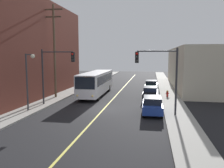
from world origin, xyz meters
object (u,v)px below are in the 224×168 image
parked_car_green (151,85)px  utility_pole_near (54,47)px  city_bus (97,82)px  fire_hydrant (167,93)px  parked_car_black (150,93)px  traffic_signal_left_corner (56,66)px  street_lamp_left (29,74)px  parked_car_blue (152,105)px  traffic_signal_right_corner (159,69)px

parked_car_green → utility_pole_near: size_ratio=0.38×
city_bus → fire_hydrant: (9.60, -0.61, -1.23)m
parked_car_black → traffic_signal_left_corner: bearing=-151.8°
parked_car_green → street_lamp_left: size_ratio=0.81×
street_lamp_left → fire_hydrant: size_ratio=6.55×
parked_car_black → utility_pole_near: utility_pole_near is taller
utility_pole_near → city_bus: bearing=33.7°
parked_car_blue → traffic_signal_left_corner: traffic_signal_left_corner is taller
street_lamp_left → traffic_signal_left_corner: bearing=65.7°
parked_car_black → traffic_signal_left_corner: (-10.08, -5.42, 3.46)m
parked_car_blue → traffic_signal_right_corner: bearing=-55.3°
parked_car_black → traffic_signal_right_corner: 8.77m
traffic_signal_left_corner → traffic_signal_right_corner: 11.13m
parked_car_blue → parked_car_green: size_ratio=0.99×
parked_car_blue → parked_car_black: (-0.24, 7.30, 0.00)m
parked_car_green → traffic_signal_right_corner: 16.15m
parked_car_black → fire_hydrant: (2.18, 1.61, -0.26)m
city_bus → traffic_signal_right_corner: size_ratio=2.03×
parked_car_black → utility_pole_near: (-12.12, -0.91, 5.65)m
city_bus → parked_car_blue: (7.66, -9.52, -0.98)m
traffic_signal_right_corner → traffic_signal_left_corner: bearing=166.5°
parked_car_black → parked_car_green: bearing=89.5°
parked_car_black → fire_hydrant: parked_car_black is taller
parked_car_black → street_lamp_left: size_ratio=0.80×
utility_pole_near → street_lamp_left: bearing=-85.3°
parked_car_black → traffic_signal_left_corner: traffic_signal_left_corner is taller
city_bus → parked_car_blue: bearing=-51.2°
parked_car_black → parked_car_green: 7.74m
fire_hydrant → parked_car_blue: bearing=-102.3°
city_bus → street_lamp_left: size_ratio=2.21×
parked_car_green → utility_pole_near: bearing=-144.6°
parked_car_blue → traffic_signal_left_corner: (-10.32, 1.88, 3.46)m
parked_car_blue → utility_pole_near: bearing=152.7°
parked_car_blue → utility_pole_near: 15.02m
traffic_signal_left_corner → fire_hydrant: size_ratio=7.14×
parked_car_black → fire_hydrant: bearing=36.5°
parked_car_blue → fire_hydrant: size_ratio=5.28×
parked_car_black → traffic_signal_right_corner: bearing=-84.7°
traffic_signal_right_corner → utility_pole_near: bearing=151.1°
traffic_signal_left_corner → street_lamp_left: bearing=-114.3°
city_bus → street_lamp_left: street_lamp_left is taller
parked_car_green → traffic_signal_right_corner: bearing=-87.6°
city_bus → utility_pole_near: (-4.70, -3.13, 4.68)m
utility_pole_near → fire_hydrant: 15.68m
traffic_signal_right_corner → street_lamp_left: bearing=-177.5°
utility_pole_near → traffic_signal_right_corner: (12.86, -7.11, -2.19)m
parked_car_black → traffic_signal_right_corner: size_ratio=0.74×
utility_pole_near → street_lamp_left: 8.14m
city_bus → traffic_signal_right_corner: 13.33m
parked_car_green → parked_car_blue: bearing=-89.4°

